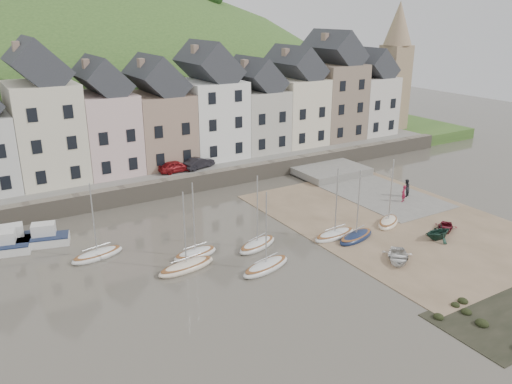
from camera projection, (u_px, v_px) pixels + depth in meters
ground at (295, 248)px, 41.54m from camera, size 160.00×160.00×0.00m
quay_land at (153, 152)px, 67.07m from camera, size 90.00×30.00×1.50m
quay_street at (189, 167)px, 57.54m from camera, size 70.00×7.00×0.10m
seawall at (203, 181)px, 54.93m from camera, size 70.00×1.20×1.80m
beach at (393, 220)px, 46.92m from camera, size 18.00×26.00×0.06m
slipway at (365, 188)px, 55.31m from camera, size 8.00×18.00×0.12m
hillside at (78, 221)px, 93.41m from camera, size 134.40×84.00×84.00m
townhouse_terrace at (188, 110)px, 59.30m from camera, size 61.05×8.00×13.93m
church_spire at (396, 63)px, 74.13m from camera, size 4.00×4.00×18.00m
sailboat_0 at (97, 255)px, 39.83m from camera, size 4.41×2.30×6.32m
sailboat_1 at (195, 254)px, 39.98m from camera, size 3.84×1.90×6.32m
sailboat_2 at (186, 266)px, 38.00m from camera, size 4.82×2.14×6.32m
sailboat_3 at (257, 245)px, 41.54m from camera, size 4.35×2.76×6.32m
sailboat_4 at (266, 266)px, 38.02m from camera, size 4.77×2.59×6.32m
sailboat_5 at (356, 237)px, 43.00m from camera, size 4.43×2.51×6.32m
sailboat_6 at (335, 235)px, 43.37m from camera, size 4.42×1.88×6.32m
sailboat_7 at (388, 222)px, 45.95m from camera, size 3.81×3.08×6.32m
motorboat_0 at (37, 238)px, 41.89m from camera, size 5.50×3.01×1.70m
motorboat_2 at (6, 240)px, 41.69m from camera, size 4.95×2.25×1.70m
rowboat_white at (398, 257)px, 39.17m from camera, size 3.94×3.98×0.68m
rowboat_green at (438, 232)px, 42.79m from camera, size 2.75×2.42×1.38m
rowboat_red at (445, 228)px, 44.60m from camera, size 3.31×3.08×0.56m
person_red at (404, 193)px, 51.06m from camera, size 0.74×0.63×1.71m
person_dark at (406, 188)px, 52.48m from camera, size 1.09×0.99×1.82m
car_left at (176, 166)px, 55.55m from camera, size 3.83×1.62×1.29m
car_right at (199, 163)px, 56.89m from camera, size 3.99×2.35×1.24m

